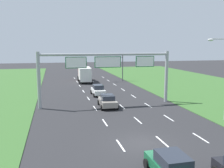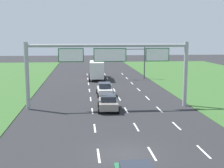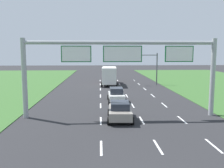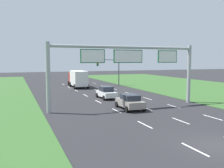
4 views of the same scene
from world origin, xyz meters
TOP-DOWN VIEW (x-y plane):
  - ground_plane at (0.00, 0.00)m, footprint 200.00×200.00m
  - lane_dashes_inner_left at (-1.75, 12.00)m, footprint 0.14×62.40m
  - lane_dashes_inner_right at (1.75, 12.00)m, footprint 0.14×62.40m
  - lane_dashes_slip at (5.25, 12.00)m, footprint 0.14×62.40m
  - car_near_red at (0.09, 20.06)m, footprint 1.99×3.93m
  - car_far_ahead at (-0.11, 12.23)m, footprint 2.29×4.13m
  - box_truck at (-0.16, 35.29)m, footprint 2.92×8.04m
  - sign_gantry at (0.12, 13.41)m, footprint 17.24×0.44m
  - traffic_light_mast at (6.32, 34.98)m, footprint 4.76×0.49m

SIDE VIEW (x-z plane):
  - ground_plane at x=0.00m, z-range 0.00..0.00m
  - lane_dashes_inner_left at x=-1.75m, z-range 0.00..0.01m
  - lane_dashes_inner_right at x=1.75m, z-range 0.00..0.01m
  - lane_dashes_slip at x=5.25m, z-range 0.00..0.01m
  - car_far_ahead at x=-0.11m, z-range 0.01..1.59m
  - car_near_red at x=0.09m, z-range 0.00..1.65m
  - box_truck at x=-0.16m, z-range 0.13..3.30m
  - traffic_light_mast at x=6.32m, z-range 1.07..6.67m
  - sign_gantry at x=0.12m, z-range 1.45..8.45m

